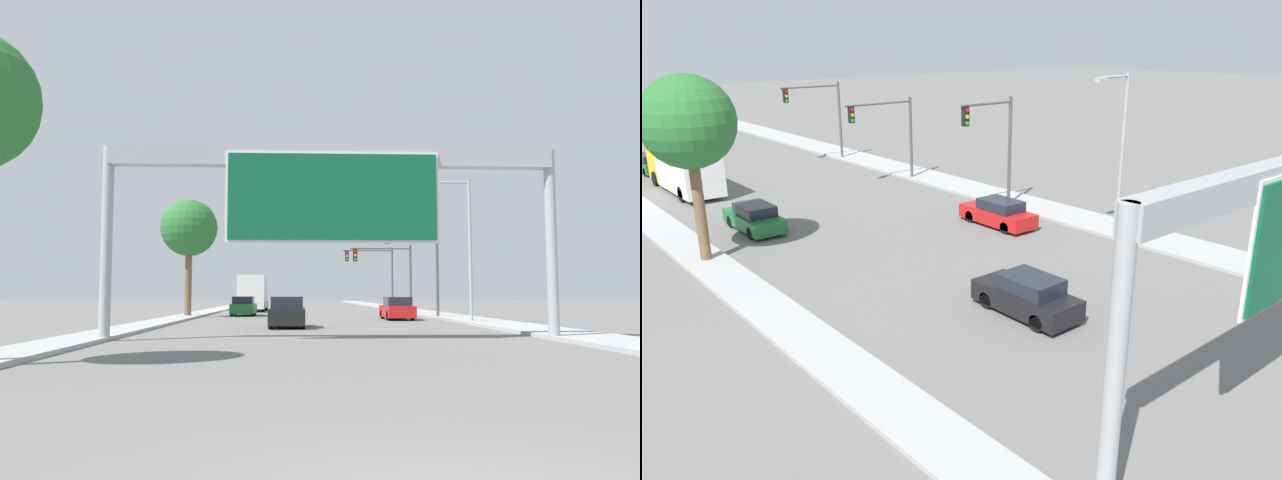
{
  "view_description": "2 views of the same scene",
  "coord_description": "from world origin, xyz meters",
  "views": [
    {
      "loc": [
        -1.38,
        -4.8,
        1.71
      ],
      "look_at": [
        0.0,
        29.04,
        4.6
      ],
      "focal_mm": 35.0,
      "sensor_mm": 36.0,
      "label": 1
    },
    {
      "loc": [
        -17.26,
        11.81,
        9.88
      ],
      "look_at": [
        -1.28,
        30.77,
        1.72
      ],
      "focal_mm": 35.0,
      "sensor_mm": 36.0,
      "label": 2
    }
  ],
  "objects": [
    {
      "name": "traffic_light_far_intersection",
      "position": [
        6.88,
        58.0,
        4.31
      ],
      "size": [
        5.09,
        0.32,
        6.31
      ],
      "color": "#4C4C4F",
      "rests_on": "ground"
    },
    {
      "name": "street_lamp_right",
      "position": [
        8.3,
        30.17,
        4.84
      ],
      "size": [
        2.41,
        0.28,
        8.19
      ],
      "color": "#9EA0A5",
      "rests_on": "ground"
    },
    {
      "name": "traffic_light_mid_block",
      "position": [
        6.75,
        48.0,
        3.99
      ],
      "size": [
        5.24,
        0.32,
        5.8
      ],
      "color": "#4C4C4F",
      "rests_on": "ground"
    },
    {
      "name": "car_far_left",
      "position": [
        -5.25,
        43.11,
        0.69
      ],
      "size": [
        1.75,
        4.42,
        1.45
      ],
      "color": "#1E662D",
      "rests_on": "ground"
    },
    {
      "name": "sidewalk_right",
      "position": [
        9.5,
        60.0,
        0.07
      ],
      "size": [
        3.0,
        120.0,
        0.15
      ],
      "color": "#A6A6A6",
      "rests_on": "ground"
    },
    {
      "name": "truck_box_primary",
      "position": [
        -5.25,
        54.16,
        1.69
      ],
      "size": [
        2.39,
        8.66,
        3.33
      ],
      "color": "yellow",
      "rests_on": "ground"
    },
    {
      "name": "car_mid_center",
      "position": [
        -5.25,
        62.63,
        0.67
      ],
      "size": [
        1.77,
        4.68,
        1.42
      ],
      "color": "#1E662D",
      "rests_on": "ground"
    },
    {
      "name": "palm_tree_background",
      "position": [
        -8.93,
        39.85,
        6.3
      ],
      "size": [
        4.05,
        4.05,
        8.39
      ],
      "color": "brown",
      "rests_on": "ground"
    },
    {
      "name": "traffic_light_near_intersection",
      "position": [
        7.35,
        38.0,
        4.34
      ],
      "size": [
        3.84,
        0.32,
        6.53
      ],
      "color": "#4C4C4F",
      "rests_on": "ground"
    },
    {
      "name": "car_mid_left",
      "position": [
        5.25,
        35.45,
        0.69
      ],
      "size": [
        1.72,
        4.5,
        1.46
      ],
      "color": "red",
      "rests_on": "ground"
    },
    {
      "name": "car_near_left",
      "position": [
        -1.75,
        26.47,
        0.72
      ],
      "size": [
        1.76,
        4.21,
        1.54
      ],
      "color": "black",
      "rests_on": "ground"
    }
  ]
}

